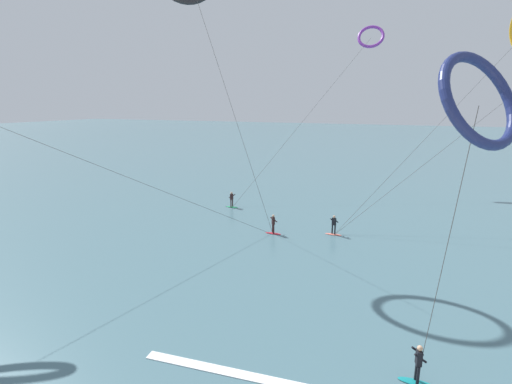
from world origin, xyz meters
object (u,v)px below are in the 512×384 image
object	(u,v)px
kite_navy	(480,100)
surfer_emerald	(232,201)
surfer_crimson	(273,225)
kite_violet	(371,37)
surfer_teal	(418,367)
surfer_coral	(334,226)

from	to	relation	value
kite_navy	surfer_emerald	bearing A→B (deg)	85.06
surfer_crimson	kite_violet	xyz separation A→B (m)	(4.02, 25.98, 18.65)
surfer_crimson	surfer_emerald	bearing A→B (deg)	-169.58
surfer_emerald	kite_violet	xyz separation A→B (m)	(10.99, 19.79, 18.65)
surfer_crimson	surfer_teal	xyz separation A→B (m)	(11.33, -14.43, 0.00)
surfer_coral	kite_violet	xyz separation A→B (m)	(-0.80, 24.25, 18.65)
surfer_teal	surfer_coral	bearing A→B (deg)	-171.78
surfer_emerald	surfer_coral	bearing A→B (deg)	-98.88
surfer_crimson	surfer_teal	bearing A→B (deg)	0.15
surfer_coral	surfer_teal	distance (m)	17.43
surfer_coral	surfer_teal	size ratio (longest dim) A/B	1.00
surfer_teal	kite_violet	xyz separation A→B (m)	(-7.31, 40.41, 18.65)
surfer_crimson	surfer_emerald	xyz separation A→B (m)	(-6.97, 6.19, 0.00)
surfer_crimson	surfer_emerald	world-z (taller)	same
kite_navy	surfer_teal	bearing A→B (deg)	167.70
kite_violet	surfer_emerald	bearing A→B (deg)	-122.60
surfer_coral	kite_navy	distance (m)	19.99
surfer_teal	surfer_emerald	bearing A→B (deg)	-152.13
surfer_crimson	kite_violet	world-z (taller)	kite_violet
surfer_emerald	surfer_teal	distance (m)	27.57
surfer_teal	kite_violet	world-z (taller)	kite_violet
surfer_emerald	surfer_teal	size ratio (longest dim) A/B	1.00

